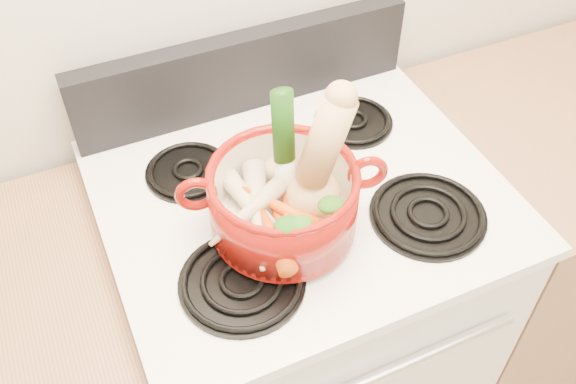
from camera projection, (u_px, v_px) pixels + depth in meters
name	position (u px, v px, depth m)	size (l,w,h in m)	color
stove_body	(299.00, 324.00, 1.63)	(0.76, 0.65, 0.92)	silver
cooktop	(302.00, 196.00, 1.28)	(0.78, 0.67, 0.03)	white
control_backsplash	(244.00, 72.00, 1.39)	(0.76, 0.05, 0.18)	black
oven_handle	(379.00, 376.00, 1.18)	(0.02, 0.02, 0.60)	silver
burner_front_left	(242.00, 281.00, 1.11)	(0.22, 0.22, 0.02)	black
burner_front_right	(428.00, 214.00, 1.22)	(0.22, 0.22, 0.02)	black
burner_back_left	(188.00, 170.00, 1.30)	(0.17, 0.17, 0.02)	black
burner_back_right	(353.00, 120.00, 1.41)	(0.17, 0.17, 0.02)	black
dutch_oven	(283.00, 201.00, 1.14)	(0.27, 0.27, 0.13)	maroon
pot_handle_left	(196.00, 194.00, 1.09)	(0.07, 0.07, 0.02)	maroon
pot_handle_right	(368.00, 173.00, 1.13)	(0.07, 0.07, 0.02)	maroon
squash	(315.00, 162.00, 1.08)	(0.10, 0.10, 0.25)	tan
leek	(285.00, 150.00, 1.10)	(0.04, 0.04, 0.26)	white
ginger	(280.00, 167.00, 1.22)	(0.07, 0.05, 0.04)	tan
parsnip_0	(253.00, 208.00, 1.14)	(0.04, 0.04, 0.23)	beige
parsnip_1	(258.00, 214.00, 1.13)	(0.05, 0.05, 0.22)	beige
parsnip_2	(248.00, 196.00, 1.15)	(0.04, 0.04, 0.17)	beige
parsnip_3	(249.00, 210.00, 1.12)	(0.04, 0.04, 0.18)	beige
carrot_0	(283.00, 227.00, 1.12)	(0.03, 0.03, 0.16)	#D63D0A
carrot_1	(272.00, 235.00, 1.10)	(0.04, 0.04, 0.17)	#BE3809
carrot_2	(284.00, 211.00, 1.13)	(0.03, 0.03, 0.18)	#DF5F0B
carrot_3	(288.00, 223.00, 1.11)	(0.03, 0.03, 0.13)	#CF440A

